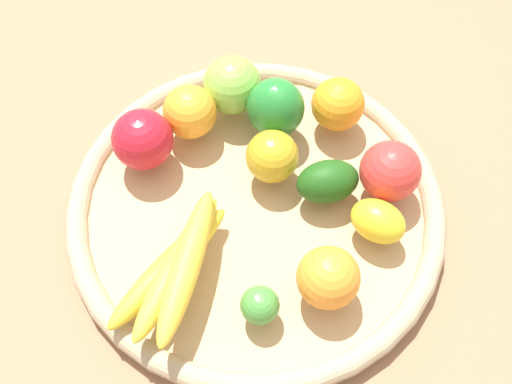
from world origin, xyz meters
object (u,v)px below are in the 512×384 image
Objects in this scene: orange_2 at (337,104)px; lime_0 at (260,305)px; lemon_0 at (378,221)px; orange_1 at (190,112)px; bell_pepper at (276,108)px; apple_1 at (272,156)px; apple_0 at (232,85)px; avocado at (328,181)px; apple_2 at (143,139)px; apple_3 at (390,171)px; orange_0 at (328,278)px; banana_bunch at (178,266)px.

lime_0 is at bearing 19.86° from orange_2.
orange_1 reaches higher than lemon_0.
bell_pepper is 0.07m from apple_1.
apple_0 is (0.00, -0.07, -0.00)m from bell_pepper.
lime_0 is 0.62× the size of orange_1.
avocado is at bearing -93.79° from lemon_0.
orange_1 is at bearing -45.67° from orange_2.
lime_0 is at bearing 75.06° from apple_2.
bell_pepper is 1.10× the size of avocado.
apple_3 is 0.08m from avocado.
lime_0 is (0.07, -0.04, -0.01)m from orange_0.
apple_3 reaches higher than lime_0.
apple_0 is at bearing -84.48° from apple_3.
apple_0 is at bearing -99.85° from avocado.
orange_1 is at bearing 170.36° from apple_2.
apple_1 is at bearing -81.72° from bell_pepper.
lemon_0 is at bearing 52.85° from orange_2.
orange_1 is at bearing -11.88° from apple_0.
apple_3 is at bearing 95.52° from apple_0.
apple_2 is 0.25m from orange_2.
orange_2 reaches higher than apple_1.
banana_bunch is at bearing -104.94° from bell_pepper.
bell_pepper is 0.44× the size of banana_bunch.
banana_bunch is at bearing 39.96° from orange_1.
orange_2 is (-0.30, -0.00, 0.00)m from banana_bunch.
lime_0 is 0.56× the size of apple_0.
apple_1 is at bearing -144.31° from lime_0.
apple_0 is (0.02, -0.23, 0.00)m from apple_3.
apple_3 is 1.11× the size of lemon_0.
lemon_0 is at bearing 86.21° from avocado.
bell_pepper is at bearing -102.34° from lemon_0.
banana_bunch is 0.24m from lemon_0.
avocado is (-0.11, 0.21, -0.01)m from apple_2.
orange_1 reaches higher than apple_1.
orange_2 is (-0.27, -0.10, 0.01)m from lime_0.
orange_1 is at bearing -82.70° from apple_1.
apple_3 is at bearing 120.68° from apple_1.
apple_2 is 1.15× the size of lemon_0.
apple_0 reaches higher than lime_0.
orange_1 is at bearing -70.20° from apple_3.
orange_0 is 0.13m from avocado.
orange_0 is 0.16m from apple_3.
apple_3 reaches higher than orange_2.
banana_bunch reaches higher than avocado.
orange_1 is (0.03, -0.20, 0.01)m from avocado.
orange_1 and orange_2 have the same top height.
banana_bunch is 0.18m from apple_2.
avocado reaches higher than lemon_0.
lemon_0 is at bearing -40.23° from bell_pepper.
apple_0 is at bearing -98.06° from lemon_0.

